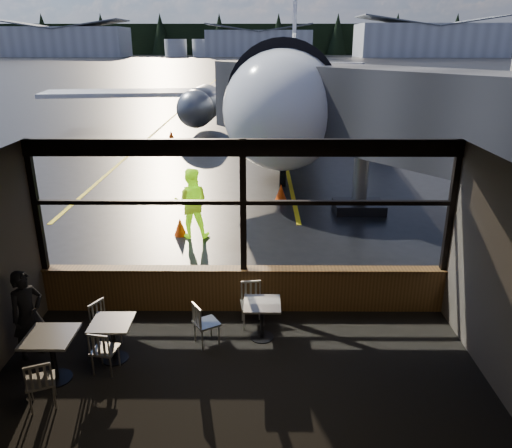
{
  "coord_description": "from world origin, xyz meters",
  "views": [
    {
      "loc": [
        0.3,
        -8.99,
        5.16
      ],
      "look_at": [
        0.24,
        1.0,
        1.5
      ],
      "focal_mm": 35.0,
      "sensor_mm": 36.0,
      "label": 1
    }
  ],
  "objects_px": {
    "chair_near_n": "(252,305)",
    "cone_extra": "(180,227)",
    "cafe_table_mid": "(114,341)",
    "chair_mid_s": "(105,350)",
    "cone_wing": "(171,134)",
    "passenger": "(28,315)",
    "chair_near_w": "(207,323)",
    "chair_mid_w": "(106,325)",
    "airliner": "(292,33)",
    "ground_crew": "(191,203)",
    "cone_nose": "(281,192)",
    "cafe_table_left": "(53,358)",
    "jet_bridge": "(373,138)",
    "chair_left_s": "(41,382)",
    "cafe_table_near": "(262,321)"
  },
  "relations": [
    {
      "from": "cafe_table_mid",
      "to": "cone_nose",
      "type": "relative_size",
      "value": 1.38
    },
    {
      "from": "cafe_table_mid",
      "to": "cone_wing",
      "type": "height_order",
      "value": "cafe_table_mid"
    },
    {
      "from": "airliner",
      "to": "chair_mid_s",
      "type": "relative_size",
      "value": 45.38
    },
    {
      "from": "chair_near_w",
      "to": "chair_mid_s",
      "type": "xyz_separation_m",
      "value": [
        -1.59,
        -0.81,
        -0.02
      ]
    },
    {
      "from": "cafe_table_left",
      "to": "cone_wing",
      "type": "bearing_deg",
      "value": 94.57
    },
    {
      "from": "cafe_table_near",
      "to": "passenger",
      "type": "relative_size",
      "value": 0.45
    },
    {
      "from": "cone_extra",
      "to": "cone_nose",
      "type": "bearing_deg",
      "value": 49.11
    },
    {
      "from": "chair_left_s",
      "to": "cone_wing",
      "type": "height_order",
      "value": "chair_left_s"
    },
    {
      "from": "cone_wing",
      "to": "chair_left_s",
      "type": "bearing_deg",
      "value": -85.43
    },
    {
      "from": "chair_near_w",
      "to": "cone_nose",
      "type": "xyz_separation_m",
      "value": [
        1.69,
        8.83,
        -0.15
      ]
    },
    {
      "from": "cafe_table_mid",
      "to": "chair_mid_s",
      "type": "relative_size",
      "value": 0.92
    },
    {
      "from": "jet_bridge",
      "to": "cone_wing",
      "type": "distance_m",
      "value": 16.2
    },
    {
      "from": "chair_near_n",
      "to": "passenger",
      "type": "relative_size",
      "value": 0.54
    },
    {
      "from": "jet_bridge",
      "to": "chair_mid_w",
      "type": "relative_size",
      "value": 13.56
    },
    {
      "from": "jet_bridge",
      "to": "cafe_table_mid",
      "type": "relative_size",
      "value": 15.54
    },
    {
      "from": "chair_left_s",
      "to": "cone_extra",
      "type": "height_order",
      "value": "chair_left_s"
    },
    {
      "from": "jet_bridge",
      "to": "chair_left_s",
      "type": "height_order",
      "value": "jet_bridge"
    },
    {
      "from": "chair_near_n",
      "to": "airliner",
      "type": "bearing_deg",
      "value": -101.96
    },
    {
      "from": "jet_bridge",
      "to": "chair_mid_w",
      "type": "bearing_deg",
      "value": -131.5
    },
    {
      "from": "cone_extra",
      "to": "cafe_table_mid",
      "type": "bearing_deg",
      "value": -92.43
    },
    {
      "from": "chair_near_w",
      "to": "chair_mid_s",
      "type": "relative_size",
      "value": 1.04
    },
    {
      "from": "ground_crew",
      "to": "cone_wing",
      "type": "bearing_deg",
      "value": -79.61
    },
    {
      "from": "cafe_table_left",
      "to": "cone_extra",
      "type": "xyz_separation_m",
      "value": [
        1.06,
        6.43,
        -0.16
      ]
    },
    {
      "from": "chair_near_w",
      "to": "chair_mid_w",
      "type": "xyz_separation_m",
      "value": [
        -1.79,
        -0.07,
        0.01
      ]
    },
    {
      "from": "airliner",
      "to": "chair_mid_s",
      "type": "xyz_separation_m",
      "value": [
        -4.37,
        -23.68,
        -5.21
      ]
    },
    {
      "from": "chair_left_s",
      "to": "cone_wing",
      "type": "xyz_separation_m",
      "value": [
        -1.77,
        22.11,
        -0.2
      ]
    },
    {
      "from": "cafe_table_mid",
      "to": "ground_crew",
      "type": "relative_size",
      "value": 0.38
    },
    {
      "from": "cone_wing",
      "to": "passenger",
      "type": "bearing_deg",
      "value": -87.05
    },
    {
      "from": "jet_bridge",
      "to": "chair_mid_w",
      "type": "distance_m",
      "value": 9.33
    },
    {
      "from": "airliner",
      "to": "ground_crew",
      "type": "height_order",
      "value": "airliner"
    },
    {
      "from": "cafe_table_left",
      "to": "chair_near_n",
      "type": "bearing_deg",
      "value": 28.02
    },
    {
      "from": "chair_near_w",
      "to": "cone_nose",
      "type": "bearing_deg",
      "value": 138.28
    },
    {
      "from": "ground_crew",
      "to": "cone_extra",
      "type": "bearing_deg",
      "value": -9.76
    },
    {
      "from": "passenger",
      "to": "airliner",
      "type": "bearing_deg",
      "value": 21.02
    },
    {
      "from": "chair_near_w",
      "to": "chair_near_n",
      "type": "xyz_separation_m",
      "value": [
        0.8,
        0.63,
        0.01
      ]
    },
    {
      "from": "chair_near_n",
      "to": "cone_extra",
      "type": "height_order",
      "value": "chair_near_n"
    },
    {
      "from": "chair_near_w",
      "to": "cafe_table_left",
      "type": "bearing_deg",
      "value": -96.92
    },
    {
      "from": "jet_bridge",
      "to": "chair_left_s",
      "type": "relative_size",
      "value": 13.65
    },
    {
      "from": "cone_wing",
      "to": "airliner",
      "type": "bearing_deg",
      "value": 19.42
    },
    {
      "from": "airliner",
      "to": "cafe_table_mid",
      "type": "distance_m",
      "value": 24.33
    },
    {
      "from": "ground_crew",
      "to": "jet_bridge",
      "type": "bearing_deg",
      "value": -166.1
    },
    {
      "from": "chair_mid_w",
      "to": "chair_near_n",
      "type": "bearing_deg",
      "value": 133.5
    },
    {
      "from": "ground_crew",
      "to": "chair_near_n",
      "type": "bearing_deg",
      "value": 109.0
    },
    {
      "from": "cafe_table_left",
      "to": "ground_crew",
      "type": "distance_m",
      "value": 6.55
    },
    {
      "from": "jet_bridge",
      "to": "airliner",
      "type": "bearing_deg",
      "value": 95.17
    },
    {
      "from": "chair_near_n",
      "to": "passenger",
      "type": "bearing_deg",
      "value": 8.0
    },
    {
      "from": "chair_mid_w",
      "to": "chair_left_s",
      "type": "relative_size",
      "value": 1.01
    },
    {
      "from": "passenger",
      "to": "cafe_table_left",
      "type": "bearing_deg",
      "value": -101.07
    },
    {
      "from": "cafe_table_near",
      "to": "cone_wing",
      "type": "distance_m",
      "value": 20.89
    },
    {
      "from": "cone_nose",
      "to": "chair_near_w",
      "type": "bearing_deg",
      "value": -100.86
    }
  ]
}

